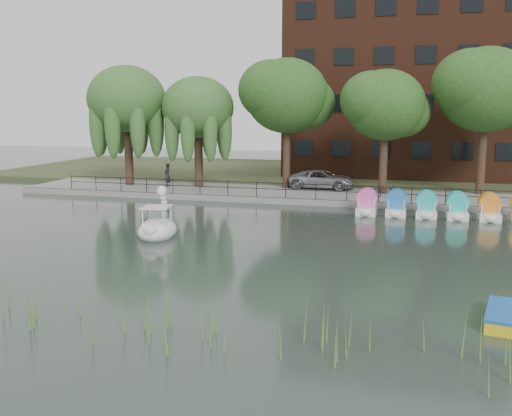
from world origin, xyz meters
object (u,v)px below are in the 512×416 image
at_px(minivan, 323,178).
at_px(pedestrian, 167,173).
at_px(yellow_rowboat, 509,316).
at_px(bicycle, 385,190).
at_px(swan_boat, 158,226).

height_order(minivan, pedestrian, pedestrian).
distance_m(pedestrian, yellow_rowboat, 30.37).
bearing_deg(pedestrian, bicycle, 87.99).
height_order(bicycle, pedestrian, pedestrian).
distance_m(minivan, swan_boat, 17.20).
distance_m(minivan, yellow_rowboat, 25.83).
relative_size(pedestrian, yellow_rowboat, 0.77).
distance_m(bicycle, swan_boat, 16.47).
bearing_deg(yellow_rowboat, pedestrian, 143.55).
height_order(minivan, bicycle, minivan).
bearing_deg(minivan, yellow_rowboat, -158.06).
bearing_deg(yellow_rowboat, minivan, 121.50).
bearing_deg(swan_boat, bicycle, 42.62).
relative_size(minivan, yellow_rowboat, 2.16).
xyz_separation_m(bicycle, swan_boat, (-10.28, -12.86, -0.38)).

